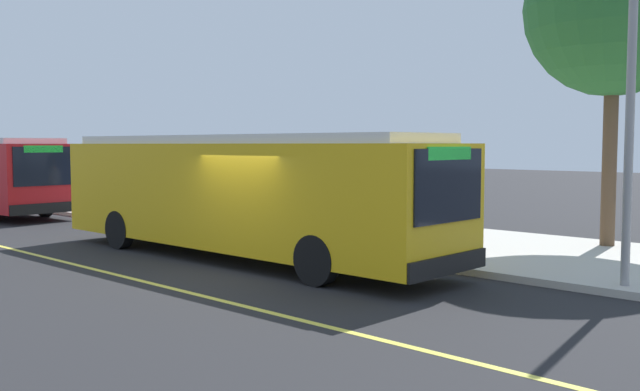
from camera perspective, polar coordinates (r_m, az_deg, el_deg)
The scene contains 10 objects.
ground_plane at distance 15.32m, azimuth -5.85°, elevation -6.12°, with size 120.00×120.00×0.00m, color #232326.
sidewalk_curb at distance 19.68m, azimuth 7.60°, elevation -3.62°, with size 44.00×6.40×0.15m, color #B7B2A8.
lane_stripe_center at distance 14.02m, azimuth -12.77°, elevation -7.15°, with size 36.00×0.14×0.01m, color #E0D64C.
transit_bus_main at distance 16.86m, azimuth -6.46°, elevation 0.36°, with size 11.75×2.70×2.95m.
bus_shelter at distance 22.52m, azimuth -2.04°, elevation 2.10°, with size 2.90×1.60×2.48m.
waiting_bench at distance 22.43m, azimuth -1.46°, elevation -1.20°, with size 1.60×0.48×0.95m.
route_sign_post at distance 19.23m, azimuth -1.70°, elevation 1.86°, with size 0.44×0.08×2.80m.
pedestrian_commuter at distance 23.12m, azimuth -7.17°, elevation 0.14°, with size 0.24×0.40×1.69m.
street_tree_near_shelter at distance 19.57m, azimuth 22.76°, elevation 13.81°, with size 4.41×4.41×8.20m.
utility_pole at distance 13.90m, azimuth 23.87°, elevation 6.37°, with size 0.16×0.16×6.40m, color gray.
Camera 1 is at (11.49, -9.75, 2.73)m, focal length 39.43 mm.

